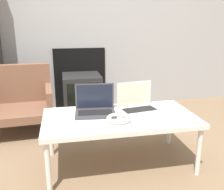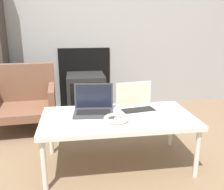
{
  "view_description": "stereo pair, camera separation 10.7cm",
  "coord_description": "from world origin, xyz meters",
  "px_view_note": "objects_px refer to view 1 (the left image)",
  "views": [
    {
      "loc": [
        -0.41,
        -1.38,
        1.09
      ],
      "look_at": [
        0.0,
        0.66,
        0.49
      ],
      "focal_mm": 40.0,
      "sensor_mm": 36.0,
      "label": 1
    },
    {
      "loc": [
        -0.31,
        -1.4,
        1.09
      ],
      "look_at": [
        0.0,
        0.66,
        0.49
      ],
      "focal_mm": 40.0,
      "sensor_mm": 36.0,
      "label": 2
    }
  ],
  "objects_px": {
    "phone": "(149,119)",
    "laptop_left": "(95,107)",
    "laptop_right": "(137,104)",
    "headphones": "(119,119)",
    "armchair": "(19,98)",
    "tv": "(82,94)"
  },
  "relations": [
    {
      "from": "tv",
      "to": "laptop_left",
      "type": "bearing_deg",
      "value": -89.5
    },
    {
      "from": "laptop_left",
      "to": "phone",
      "type": "relative_size",
      "value": 2.55
    },
    {
      "from": "headphones",
      "to": "armchair",
      "type": "distance_m",
      "value": 1.3
    },
    {
      "from": "laptop_right",
      "to": "headphones",
      "type": "height_order",
      "value": "laptop_right"
    },
    {
      "from": "laptop_right",
      "to": "tv",
      "type": "xyz_separation_m",
      "value": [
        -0.36,
        1.18,
        -0.22
      ]
    },
    {
      "from": "laptop_left",
      "to": "headphones",
      "type": "xyz_separation_m",
      "value": [
        0.15,
        -0.2,
        -0.03
      ]
    },
    {
      "from": "laptop_left",
      "to": "armchair",
      "type": "bearing_deg",
      "value": 136.8
    },
    {
      "from": "laptop_right",
      "to": "phone",
      "type": "height_order",
      "value": "laptop_right"
    },
    {
      "from": "phone",
      "to": "tv",
      "type": "height_order",
      "value": "tv"
    },
    {
      "from": "laptop_left",
      "to": "laptop_right",
      "type": "relative_size",
      "value": 0.97
    },
    {
      "from": "laptop_left",
      "to": "armchair",
      "type": "xyz_separation_m",
      "value": [
        -0.7,
        0.79,
        -0.12
      ]
    },
    {
      "from": "laptop_left",
      "to": "headphones",
      "type": "bearing_deg",
      "value": -48.34
    },
    {
      "from": "phone",
      "to": "laptop_left",
      "type": "bearing_deg",
      "value": 147.59
    },
    {
      "from": "tv",
      "to": "armchair",
      "type": "xyz_separation_m",
      "value": [
        -0.68,
        -0.39,
        0.1
      ]
    },
    {
      "from": "laptop_left",
      "to": "headphones",
      "type": "distance_m",
      "value": 0.25
    },
    {
      "from": "laptop_left",
      "to": "phone",
      "type": "xyz_separation_m",
      "value": [
        0.37,
        -0.23,
        -0.04
      ]
    },
    {
      "from": "laptop_left",
      "to": "armchair",
      "type": "relative_size",
      "value": 0.47
    },
    {
      "from": "headphones",
      "to": "armchair",
      "type": "xyz_separation_m",
      "value": [
        -0.84,
        0.99,
        -0.09
      ]
    },
    {
      "from": "headphones",
      "to": "tv",
      "type": "bearing_deg",
      "value": 96.47
    },
    {
      "from": "phone",
      "to": "tv",
      "type": "xyz_separation_m",
      "value": [
        -0.38,
        1.42,
        -0.17
      ]
    },
    {
      "from": "laptop_right",
      "to": "tv",
      "type": "relative_size",
      "value": 0.7
    },
    {
      "from": "phone",
      "to": "armchair",
      "type": "relative_size",
      "value": 0.18
    }
  ]
}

